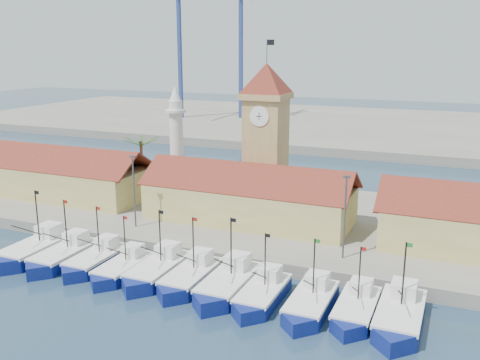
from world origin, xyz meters
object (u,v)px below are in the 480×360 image
at_px(boat_0, 34,251).
at_px(clock_tower, 266,133).
at_px(minaret, 176,139).
at_px(boat_5, 190,278).

relative_size(boat_0, clock_tower, 0.47).
distance_m(boat_0, minaret, 27.79).
distance_m(clock_tower, minaret, 15.30).
height_order(boat_0, minaret, minaret).
xyz_separation_m(boat_5, minaret, (-15.68, 25.48, 8.97)).
bearing_deg(clock_tower, minaret, 172.39).
bearing_deg(minaret, boat_5, -58.39).
bearing_deg(boat_0, minaret, 81.31).
bearing_deg(boat_5, boat_0, -178.40).
height_order(boat_5, minaret, minaret).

